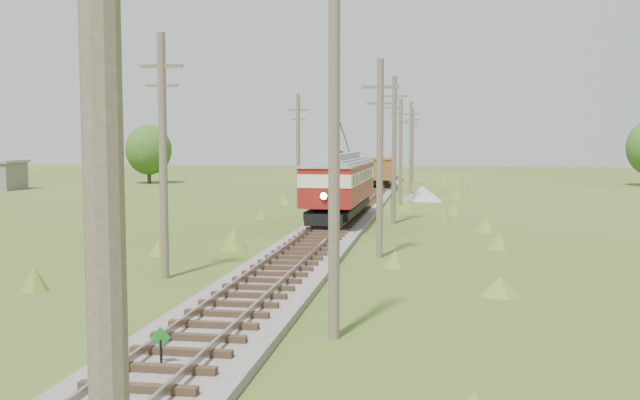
% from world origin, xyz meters
% --- Properties ---
extents(railbed_main, '(3.60, 96.00, 0.57)m').
position_xyz_m(railbed_main, '(0.00, 34.00, 0.19)').
color(railbed_main, '#605B54').
rests_on(railbed_main, ground).
extents(switch_marker, '(0.45, 0.06, 1.08)m').
position_xyz_m(switch_marker, '(-0.20, 1.50, 0.63)').
color(switch_marker, black).
rests_on(switch_marker, ground).
extents(streetcar, '(3.09, 12.60, 5.73)m').
position_xyz_m(streetcar, '(-0.00, 30.20, 2.66)').
color(streetcar, black).
rests_on(streetcar, ground).
extents(gondola, '(3.12, 8.41, 2.75)m').
position_xyz_m(gondola, '(0.00, 61.69, 2.05)').
color(gondola, black).
rests_on(gondola, ground).
extents(gravel_pile, '(3.40, 3.61, 1.24)m').
position_xyz_m(gravel_pile, '(4.83, 48.18, 0.58)').
color(gravel_pile, gray).
rests_on(gravel_pile, ground).
extents(utility_pole_r_0, '(1.60, 0.30, 8.50)m').
position_xyz_m(utility_pole_r_0, '(3.20, -8.00, 4.37)').
color(utility_pole_r_0, brown).
rests_on(utility_pole_r_0, ground).
extents(utility_pole_r_1, '(0.30, 0.30, 8.80)m').
position_xyz_m(utility_pole_r_1, '(3.10, 5.00, 4.40)').
color(utility_pole_r_1, brown).
rests_on(utility_pole_r_1, ground).
extents(utility_pole_r_2, '(1.60, 0.30, 8.60)m').
position_xyz_m(utility_pole_r_2, '(3.30, 18.00, 4.42)').
color(utility_pole_r_2, brown).
rests_on(utility_pole_r_2, ground).
extents(utility_pole_r_3, '(1.60, 0.30, 9.00)m').
position_xyz_m(utility_pole_r_3, '(3.20, 31.00, 4.63)').
color(utility_pole_r_3, brown).
rests_on(utility_pole_r_3, ground).
extents(utility_pole_r_4, '(1.60, 0.30, 8.40)m').
position_xyz_m(utility_pole_r_4, '(3.00, 44.00, 4.32)').
color(utility_pole_r_4, brown).
rests_on(utility_pole_r_4, ground).
extents(utility_pole_r_5, '(1.60, 0.30, 8.90)m').
position_xyz_m(utility_pole_r_5, '(3.40, 57.00, 4.58)').
color(utility_pole_r_5, brown).
rests_on(utility_pole_r_5, ground).
extents(utility_pole_r_6, '(1.60, 0.30, 8.70)m').
position_xyz_m(utility_pole_r_6, '(3.20, 70.00, 4.47)').
color(utility_pole_r_6, brown).
rests_on(utility_pole_r_6, ground).
extents(utility_pole_l_a, '(1.60, 0.30, 9.00)m').
position_xyz_m(utility_pole_l_a, '(-4.20, 12.00, 4.63)').
color(utility_pole_l_a, brown).
rests_on(utility_pole_l_a, ground).
extents(utility_pole_l_b, '(1.60, 0.30, 8.60)m').
position_xyz_m(utility_pole_l_b, '(-4.50, 40.00, 4.42)').
color(utility_pole_l_b, brown).
rests_on(utility_pole_l_b, ground).
extents(tree_mid_a, '(5.46, 5.46, 7.03)m').
position_xyz_m(tree_mid_a, '(-28.00, 68.00, 4.02)').
color(tree_mid_a, '#38281C').
rests_on(tree_mid_a, ground).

